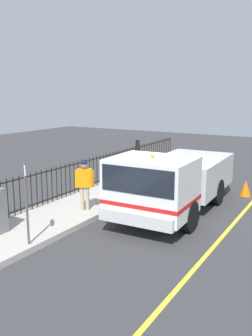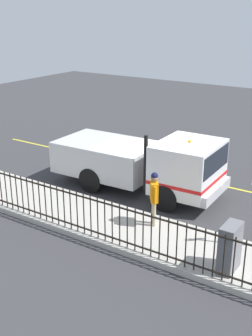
% 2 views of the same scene
% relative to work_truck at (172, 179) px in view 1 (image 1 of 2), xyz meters
% --- Properties ---
extents(ground_plane, '(48.61, 48.61, 0.00)m').
position_rel_work_truck_xyz_m(ground_plane, '(-0.03, 0.33, -1.23)').
color(ground_plane, '#38383A').
rests_on(ground_plane, ground).
extents(sidewalk_slab, '(2.45, 22.10, 0.18)m').
position_rel_work_truck_xyz_m(sidewalk_slab, '(3.03, 0.33, -1.14)').
color(sidewalk_slab, '#B7B2A8').
rests_on(sidewalk_slab, ground).
extents(lane_marking, '(0.12, 19.89, 0.01)m').
position_rel_work_truck_xyz_m(lane_marking, '(-2.14, 0.33, -1.23)').
color(lane_marking, yellow).
rests_on(lane_marking, ground).
extents(work_truck, '(2.64, 6.57, 2.55)m').
position_rel_work_truck_xyz_m(work_truck, '(0.00, 0.00, 0.00)').
color(work_truck, white).
rests_on(work_truck, ground).
extents(worker_standing, '(0.54, 0.46, 1.74)m').
position_rel_work_truck_xyz_m(worker_standing, '(2.45, 1.66, 0.01)').
color(worker_standing, orange).
rests_on(worker_standing, sidewalk_slab).
extents(iron_fence, '(0.04, 18.82, 1.29)m').
position_rel_work_truck_xyz_m(iron_fence, '(4.07, 0.33, -0.40)').
color(iron_fence, black).
rests_on(iron_fence, sidewalk_slab).
extents(traffic_cone, '(0.45, 0.45, 0.64)m').
position_rel_work_truck_xyz_m(traffic_cone, '(-1.70, -3.58, -0.91)').
color(traffic_cone, orange).
rests_on(traffic_cone, ground).
extents(street_sign, '(0.39, 0.36, 2.23)m').
position_rel_work_truck_xyz_m(street_sign, '(2.02, 4.69, 0.34)').
color(street_sign, '#4C4C4C').
rests_on(street_sign, sidewalk_slab).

